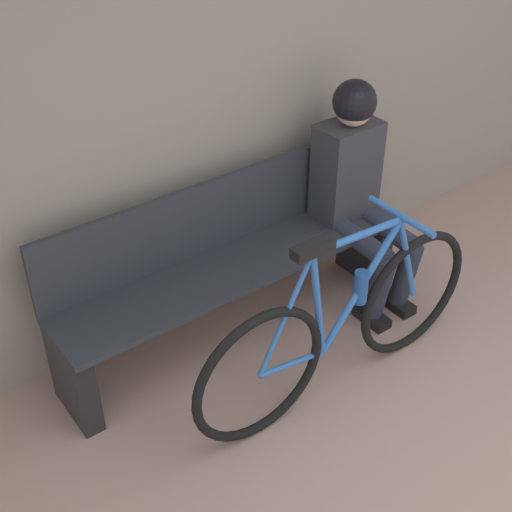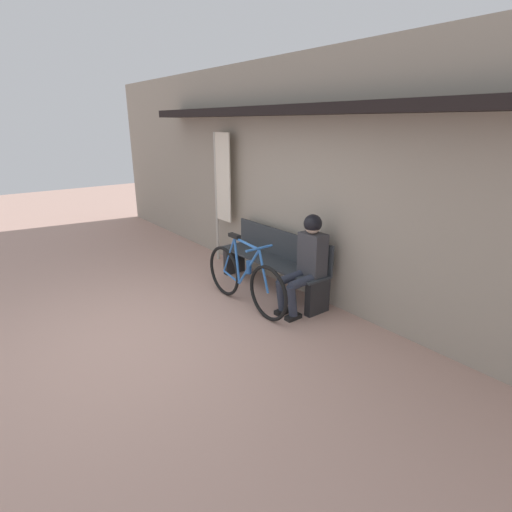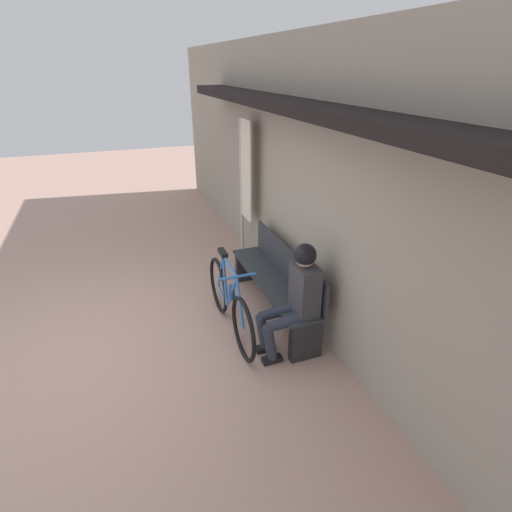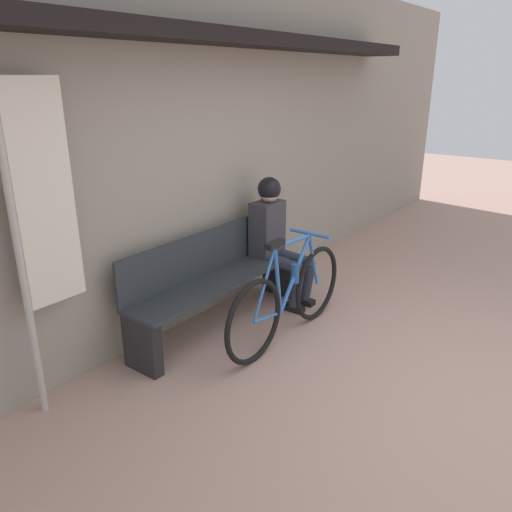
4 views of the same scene
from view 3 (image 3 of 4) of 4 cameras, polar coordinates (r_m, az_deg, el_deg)
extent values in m
plane|color=tan|center=(4.80, -20.46, -12.93)|extent=(24.00, 24.00, 0.00)
cube|color=#9E9384|center=(4.55, 7.99, 9.24)|extent=(12.00, 0.12, 3.20)
cube|color=black|center=(4.26, 5.20, 20.57)|extent=(6.60, 0.44, 0.12)
cube|color=#2D3338|center=(4.93, 2.37, -3.51)|extent=(1.97, 0.42, 0.03)
cube|color=#2D3338|center=(4.90, 4.52, -0.92)|extent=(1.97, 0.03, 0.40)
cube|color=#232326|center=(5.81, -1.19, -1.36)|extent=(0.10, 0.36, 0.45)
cube|color=#232326|center=(4.36, 7.10, -11.89)|extent=(0.10, 0.36, 0.45)
torus|color=black|center=(5.06, -5.39, -4.19)|extent=(0.71, 0.05, 0.71)
torus|color=black|center=(4.27, -1.84, -10.36)|extent=(0.71, 0.05, 0.71)
cylinder|color=blue|center=(4.35, -3.79, -1.43)|extent=(0.53, 0.03, 0.07)
cylinder|color=blue|center=(4.46, -3.49, -5.22)|extent=(0.46, 0.03, 0.60)
cylinder|color=blue|center=(4.67, -4.46, -3.46)|extent=(0.13, 0.03, 0.62)
cylinder|color=blue|center=(4.93, -4.80, -5.53)|extent=(0.38, 0.03, 0.09)
cylinder|color=blue|center=(4.82, -5.09, -2.11)|extent=(0.30, 0.02, 0.56)
cylinder|color=blue|center=(4.20, -2.27, -6.85)|extent=(0.21, 0.03, 0.53)
cube|color=black|center=(4.56, -4.77, 0.47)|extent=(0.20, 0.07, 0.05)
cylinder|color=blue|center=(4.13, -2.72, -2.98)|extent=(0.03, 0.40, 0.03)
cylinder|color=#235199|center=(4.46, -3.49, -5.22)|extent=(0.07, 0.07, 0.17)
cylinder|color=#2D3342|center=(4.33, 3.23, -8.01)|extent=(0.11, 0.42, 0.13)
cylinder|color=#2D3342|center=(4.40, 0.98, -10.77)|extent=(0.11, 0.17, 0.42)
cube|color=black|center=(4.54, 1.32, -13.02)|extent=(0.10, 0.22, 0.06)
cylinder|color=#2D3342|center=(4.18, 4.32, -9.42)|extent=(0.11, 0.42, 0.13)
cylinder|color=#2D3342|center=(4.25, 1.97, -12.27)|extent=(0.11, 0.17, 0.42)
cube|color=black|center=(4.40, 2.30, -14.54)|extent=(0.10, 0.22, 0.06)
cube|color=#38383D|center=(4.20, 7.00, -4.78)|extent=(0.34, 0.22, 0.55)
sphere|color=beige|center=(4.01, 7.03, -0.21)|extent=(0.20, 0.20, 0.20)
sphere|color=black|center=(4.00, 7.05, 0.17)|extent=(0.23, 0.23, 0.23)
cylinder|color=#B7B2A8|center=(6.20, -2.08, 9.09)|extent=(0.05, 0.05, 2.20)
cube|color=silver|center=(5.90, -1.43, 12.02)|extent=(0.40, 0.02, 1.44)
camera|label=1|loc=(5.68, -29.74, 20.19)|focal=50.00mm
camera|label=2|loc=(1.89, -106.88, -25.69)|focal=28.00mm
camera|label=4|loc=(7.20, -30.26, 17.03)|focal=35.00mm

